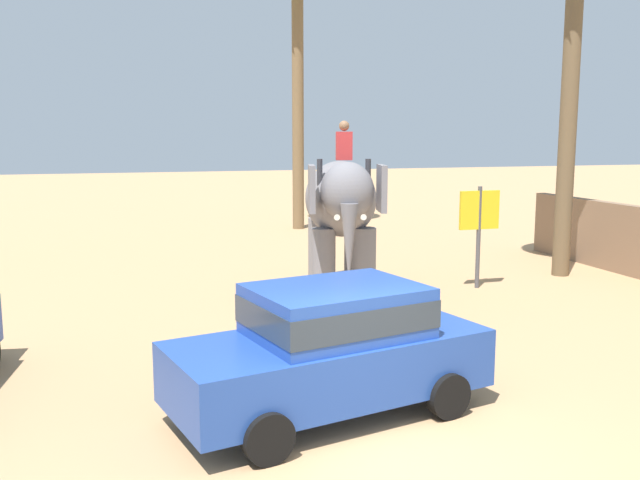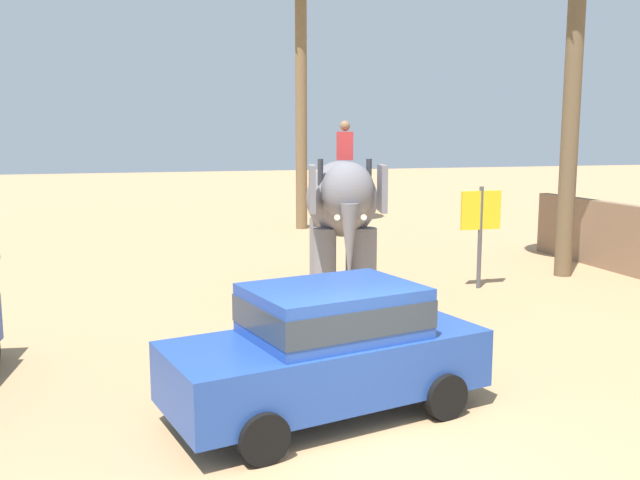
# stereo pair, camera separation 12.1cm
# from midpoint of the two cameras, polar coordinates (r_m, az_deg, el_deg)

# --- Properties ---
(ground_plane) EXTENTS (120.00, 120.00, 0.00)m
(ground_plane) POSITION_cam_midpoint_polar(r_m,az_deg,el_deg) (7.94, 6.00, -18.44)
(ground_plane) COLOR tan
(car_sedan_foreground) EXTENTS (4.37, 2.55, 1.70)m
(car_sedan_foreground) POSITION_cam_midpoint_polar(r_m,az_deg,el_deg) (9.02, 0.58, -8.62)
(car_sedan_foreground) COLOR #23479E
(car_sedan_foreground) RESTS_ON ground
(elephant_with_mahout) EXTENTS (2.36, 4.01, 3.88)m
(elephant_with_mahout) POSITION_cam_midpoint_polar(r_m,az_deg,el_deg) (15.58, 1.54, 2.75)
(elephant_with_mahout) COLOR slate
(elephant_with_mahout) RESTS_ON ground
(signboard_yellow) EXTENTS (1.00, 0.10, 2.40)m
(signboard_yellow) POSITION_cam_midpoint_polar(r_m,az_deg,el_deg) (16.60, 12.72, 1.86)
(signboard_yellow) COLOR #4C4C51
(signboard_yellow) RESTS_ON ground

